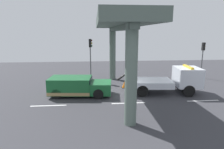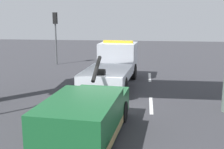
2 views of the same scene
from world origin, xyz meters
name	(u,v)px [view 1 (image 1 of 2)]	position (x,y,z in m)	size (l,w,h in m)	color
ground_plane	(124,94)	(0.00, 0.00, -0.05)	(60.00, 40.00, 0.10)	#38383D
lane_stripe_west	(48,106)	(-6.00, -2.28, 0.00)	(2.60, 0.16, 0.01)	silver
lane_stripe_mid	(128,103)	(0.00, -2.28, 0.00)	(2.60, 0.16, 0.01)	silver
lane_stripe_east	(203,101)	(6.00, -2.28, 0.00)	(2.60, 0.16, 0.01)	silver
tow_truck_white	(171,80)	(4.20, -0.07, 1.20)	(7.33, 2.93, 2.46)	silver
towed_van_green	(77,86)	(-4.04, 0.01, 0.78)	(5.37, 2.64, 1.58)	#195B2D
overpass_structure	(119,27)	(-0.50, 0.00, 5.73)	(3.60, 13.39, 6.57)	#596B60
traffic_light_near	(90,51)	(-2.98, 5.25, 3.36)	(0.39, 0.32, 4.63)	#515456
traffic_light_far	(203,52)	(10.02, 5.25, 3.06)	(0.39, 0.32, 4.19)	#515456
traffic_cone_orange	(124,85)	(0.33, 1.96, 0.29)	(0.52, 0.52, 0.62)	orange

